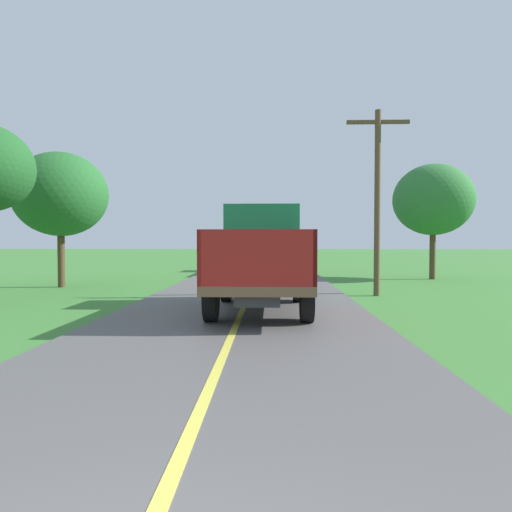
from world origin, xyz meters
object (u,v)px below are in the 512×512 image
utility_pole_roadside (377,195)px  roadside_tree_near_left (60,195)px  banana_truck_near (261,255)px  banana_truck_far (270,248)px  roadside_tree_mid_right (433,200)px

utility_pole_roadside → roadside_tree_near_left: size_ratio=1.16×
banana_truck_near → banana_truck_far: same height
utility_pole_roadside → roadside_tree_near_left: (-11.97, 2.50, 0.30)m
banana_truck_far → roadside_tree_near_left: roadside_tree_near_left is taller
banana_truck_far → roadside_tree_near_left: 12.42m
banana_truck_far → roadside_tree_mid_right: (7.87, -4.59, 2.37)m
banana_truck_near → banana_truck_far: (0.19, 14.63, -0.01)m
banana_truck_near → roadside_tree_near_left: 10.15m
banana_truck_near → utility_pole_roadside: utility_pole_roadside is taller
utility_pole_roadside → roadside_tree_near_left: utility_pole_roadside is taller
banana_truck_far → utility_pole_roadside: bearing=-72.3°
utility_pole_roadside → roadside_tree_mid_right: size_ratio=1.12×
banana_truck_far → roadside_tree_near_left: bearing=-132.9°
utility_pole_roadside → roadside_tree_near_left: bearing=168.2°
roadside_tree_mid_right → banana_truck_far: bearing=149.7°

